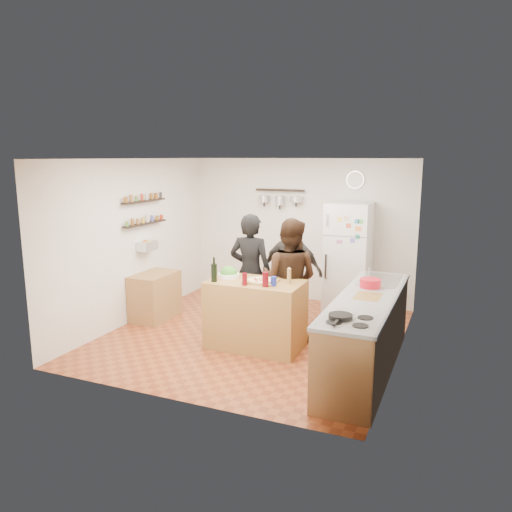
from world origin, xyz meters
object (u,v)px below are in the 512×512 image
at_px(person_back, 292,271).
at_px(counter_run, 366,334).
at_px(pepper_mill, 289,277).
at_px(person_center, 289,279).
at_px(wall_clock, 355,180).
at_px(skillet, 340,317).
at_px(prep_island, 256,314).
at_px(person_left, 251,272).
at_px(red_bowl, 370,283).
at_px(fridge, 348,257).
at_px(salad_bowl, 229,275).
at_px(wine_bottle, 214,273).
at_px(side_table, 155,296).
at_px(salt_canister, 274,281).

bearing_deg(person_back, counter_run, 139.39).
xyz_separation_m(pepper_mill, person_back, (-0.32, 1.06, -0.18)).
height_order(person_center, wall_clock, wall_clock).
bearing_deg(person_back, pepper_mill, 109.45).
bearing_deg(skillet, prep_island, 141.55).
xyz_separation_m(pepper_mill, person_left, (-0.80, 0.57, -0.13)).
xyz_separation_m(person_left, skillet, (1.75, -1.74, 0.08)).
relative_size(red_bowl, fridge, 0.14).
relative_size(prep_island, salad_bowl, 4.32).
bearing_deg(prep_island, fridge, 70.35).
relative_size(salad_bowl, pepper_mill, 1.70).
xyz_separation_m(prep_island, skillet, (1.41, -1.12, 0.49)).
relative_size(wine_bottle, side_table, 0.30).
relative_size(red_bowl, wall_clock, 0.87).
xyz_separation_m(person_left, counter_run, (1.85, -0.80, -0.42)).
xyz_separation_m(salt_canister, wall_clock, (0.46, 2.57, 1.18)).
relative_size(prep_island, person_back, 0.76).
bearing_deg(wine_bottle, wall_clock, 64.79).
bearing_deg(pepper_mill, red_bowl, 10.83).
bearing_deg(side_table, person_left, 4.92).
height_order(person_back, wall_clock, wall_clock).
bearing_deg(person_back, skillet, 122.37).
distance_m(prep_island, salad_bowl, 0.64).
relative_size(person_left, red_bowl, 6.67).
bearing_deg(skillet, person_back, 119.90).
distance_m(salt_canister, counter_run, 1.32).
bearing_deg(salad_bowl, skillet, -32.57).
height_order(pepper_mill, person_center, person_center).
bearing_deg(salt_canister, red_bowl, 17.40).
bearing_deg(skillet, red_bowl, 87.89).
xyz_separation_m(person_center, skillet, (1.12, -1.64, 0.10)).
height_order(salt_canister, person_back, person_back).
bearing_deg(person_center, wine_bottle, 43.10).
xyz_separation_m(person_center, counter_run, (1.22, -0.70, -0.40)).
distance_m(person_back, fridge, 1.19).
height_order(person_center, skillet, person_center).
relative_size(person_center, red_bowl, 6.53).
height_order(red_bowl, fridge, fridge).
xyz_separation_m(wine_bottle, pepper_mill, (0.95, 0.27, -0.03)).
bearing_deg(pepper_mill, wine_bottle, -164.13).
xyz_separation_m(salt_canister, side_table, (-2.23, 0.60, -0.60)).
bearing_deg(fridge, person_left, -126.34).
bearing_deg(skillet, side_table, 154.38).
bearing_deg(counter_run, salt_canister, 177.12).
relative_size(salad_bowl, fridge, 0.16).
distance_m(wine_bottle, salt_canister, 0.81).
distance_m(person_left, wall_clock, 2.49).
bearing_deg(fridge, salad_bowl, -119.62).
relative_size(prep_island, side_table, 1.56).
distance_m(fridge, side_table, 3.19).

